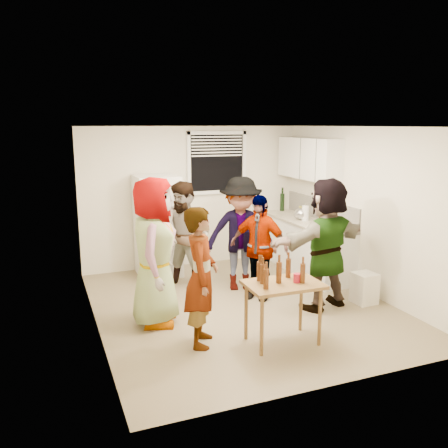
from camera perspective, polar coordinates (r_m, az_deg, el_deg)
name	(u,v)px	position (r m, az deg, el deg)	size (l,w,h in m)	color
room	(242,306)	(6.84, 2.19, -9.83)	(4.00, 4.50, 2.50)	silver
window	(217,163)	(8.59, -0.85, 7.38)	(1.12, 0.10, 1.06)	white
refrigerator	(158,226)	(8.08, -8.00, -0.21)	(0.70, 0.70, 1.70)	white
counter_lower	(305,247)	(8.43, 9.74, -2.70)	(0.60, 2.20, 0.86)	white
countertop	(306,221)	(8.32, 9.84, 0.30)	(0.64, 2.22, 0.04)	beige
backsplash	(321,209)	(8.44, 11.55, 1.77)	(0.03, 2.20, 0.36)	#AEA99F
upper_cabinets	(309,158)	(8.42, 10.16, 7.78)	(0.34, 1.60, 0.70)	white
kettle	(301,220)	(8.36, 9.27, 0.52)	(0.27, 0.22, 0.22)	silver
paper_towel	(305,220)	(8.31, 9.73, 0.43)	(0.12, 0.12, 0.26)	white
wine_bottle	(282,211)	(9.18, 6.98, 1.59)	(0.08, 0.08, 0.33)	black
beer_bottle_counter	(320,228)	(7.77, 11.50, -0.44)	(0.06, 0.06, 0.22)	#47230C
blue_cup	(321,230)	(7.58, 11.61, -0.76)	(0.08, 0.08, 0.11)	#160CCB
picture_frame	(302,210)	(8.84, 9.41, 1.62)	(0.02, 0.18, 0.15)	gold
trash_bin	(364,286)	(7.16, 16.55, -7.19)	(0.30, 0.30, 0.45)	silver
serving_table	(282,342)	(5.83, 6.96, -13.90)	(0.87, 0.58, 0.74)	brown
beer_bottle_table	(279,283)	(5.55, 6.59, -7.05)	(0.06, 0.06, 0.25)	#47230C
red_cup	(297,282)	(5.59, 8.72, -6.95)	(0.08, 0.08, 0.11)	maroon
guest_grey	(156,322)	(6.37, -8.14, -11.64)	(0.93, 1.90, 0.61)	gray
guest_stripe	(202,343)	(5.77, -2.68, -14.12)	(0.60, 1.63, 0.39)	#141933
guest_back_left	(186,288)	(7.54, -4.53, -7.74)	(0.82, 1.69, 0.64)	brown
guest_back_right	(240,288)	(7.54, 1.95, -7.71)	(1.14, 1.76, 0.65)	#414146
guest_black	(258,297)	(7.19, 4.10, -8.73)	(0.91, 1.54, 0.38)	black
guest_orange	(323,307)	(6.96, 11.87, -9.70)	(1.70, 1.84, 0.54)	#F3845C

